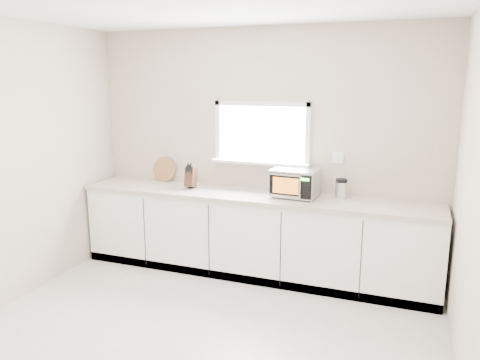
% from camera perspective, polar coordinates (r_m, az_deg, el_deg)
% --- Properties ---
extents(ground, '(4.00, 4.00, 0.00)m').
position_cam_1_polar(ground, '(3.99, -6.92, -20.35)').
color(ground, beige).
rests_on(ground, ground).
extents(back_wall, '(4.00, 0.17, 2.70)m').
position_cam_1_polar(back_wall, '(5.27, 2.70, 3.72)').
color(back_wall, beige).
rests_on(back_wall, ground).
extents(cabinets, '(3.92, 0.60, 0.88)m').
position_cam_1_polar(cabinets, '(5.21, 1.59, -6.82)').
color(cabinets, white).
rests_on(cabinets, ground).
extents(countertop, '(3.92, 0.64, 0.04)m').
position_cam_1_polar(countertop, '(5.07, 1.59, -1.94)').
color(countertop, beige).
rests_on(countertop, cabinets).
extents(microwave, '(0.48, 0.41, 0.30)m').
position_cam_1_polar(microwave, '(4.95, 6.75, -0.28)').
color(microwave, black).
rests_on(microwave, countertop).
extents(knife_block, '(0.12, 0.22, 0.30)m').
position_cam_1_polar(knife_block, '(5.34, -6.03, 0.36)').
color(knife_block, '#412517').
rests_on(knife_block, countertop).
extents(cutting_board, '(0.29, 0.07, 0.29)m').
position_cam_1_polar(cutting_board, '(5.76, -9.21, 1.30)').
color(cutting_board, '#A47C3F').
rests_on(cutting_board, countertop).
extents(coffee_grinder, '(0.15, 0.15, 0.21)m').
position_cam_1_polar(coffee_grinder, '(4.98, 12.23, -1.01)').
color(coffee_grinder, '#B6B9BE').
rests_on(coffee_grinder, countertop).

